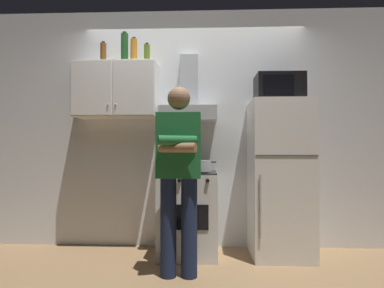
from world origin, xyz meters
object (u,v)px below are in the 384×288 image
object	(u,v)px
bottle_olive_oil	(147,54)
bottle_wine_green	(125,48)
range_hood	(189,104)
person_standing	(179,172)
stove_oven	(188,213)
microwave	(279,88)
upper_cabinet	(116,90)
bottle_beer_brown	(103,54)
refrigerator	(280,178)
bottle_liquor_amber	(134,51)
cooking_pot	(200,166)

from	to	relation	value
bottle_olive_oil	bottle_wine_green	distance (m)	0.25
range_hood	person_standing	size ratio (longest dim) A/B	0.46
stove_oven	person_standing	size ratio (longest dim) A/B	0.53
stove_oven	microwave	world-z (taller)	microwave
person_standing	bottle_wine_green	bearing A→B (deg)	131.88
upper_cabinet	bottle_beer_brown	distance (m)	0.45
upper_cabinet	bottle_wine_green	distance (m)	0.48
person_standing	bottle_wine_green	size ratio (longest dim) A/B	4.64
stove_oven	microwave	distance (m)	1.62
range_hood	refrigerator	world-z (taller)	range_hood
upper_cabinet	bottle_liquor_amber	size ratio (longest dim) A/B	3.16
person_standing	bottle_olive_oil	bearing A→B (deg)	118.78
upper_cabinet	refrigerator	world-z (taller)	upper_cabinet
stove_oven	cooking_pot	world-z (taller)	cooking_pot
bottle_beer_brown	bottle_wine_green	distance (m)	0.25
microwave	bottle_liquor_amber	world-z (taller)	bottle_liquor_amber
stove_oven	bottle_olive_oil	xyz separation A→B (m)	(-0.47, 0.16, 1.73)
refrigerator	person_standing	size ratio (longest dim) A/B	0.98
refrigerator	bottle_olive_oil	xyz separation A→B (m)	(-1.42, 0.16, 1.36)
upper_cabinet	range_hood	distance (m)	0.81
person_standing	microwave	bearing A→B (deg)	32.00
range_hood	refrigerator	bearing A→B (deg)	-7.55
person_standing	bottle_liquor_amber	world-z (taller)	bottle_liquor_amber
bottle_beer_brown	bottle_olive_oil	bearing A→B (deg)	0.63
microwave	bottle_olive_oil	world-z (taller)	bottle_olive_oil
bottle_beer_brown	bottle_wine_green	xyz separation A→B (m)	(0.24, -0.02, 0.05)
bottle_olive_oil	bottle_wine_green	xyz separation A→B (m)	(-0.25, -0.02, 0.06)
bottle_wine_green	bottle_liquor_amber	world-z (taller)	bottle_wine_green
stove_oven	microwave	bearing A→B (deg)	1.15
bottle_beer_brown	bottle_olive_oil	xyz separation A→B (m)	(0.49, 0.01, -0.01)
cooking_pot	bottle_wine_green	world-z (taller)	bottle_wine_green
microwave	stove_oven	bearing A→B (deg)	-178.85
bottle_olive_oil	bottle_wine_green	bearing A→B (deg)	-175.20
person_standing	bottle_beer_brown	bearing A→B (deg)	140.18
bottle_olive_oil	upper_cabinet	bearing A→B (deg)	-174.59
bottle_beer_brown	range_hood	bearing A→B (deg)	-1.48
stove_oven	person_standing	distance (m)	0.77
bottle_olive_oil	bottle_wine_green	size ratio (longest dim) A/B	0.66
person_standing	bottle_olive_oil	world-z (taller)	bottle_olive_oil
microwave	upper_cabinet	bearing A→B (deg)	176.52
bottle_olive_oil	cooking_pot	bearing A→B (deg)	-24.74
microwave	bottle_beer_brown	distance (m)	1.96
stove_oven	bottle_wine_green	world-z (taller)	bottle_wine_green
range_hood	microwave	bearing A→B (deg)	-6.46
range_hood	bottle_beer_brown	world-z (taller)	bottle_beer_brown
cooking_pot	bottle_olive_oil	size ratio (longest dim) A/B	1.38
stove_oven	bottle_liquor_amber	bearing A→B (deg)	168.88
upper_cabinet	range_hood	size ratio (longest dim) A/B	1.20
range_hood	person_standing	bearing A→B (deg)	-93.91
microwave	bottle_beer_brown	bearing A→B (deg)	176.03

